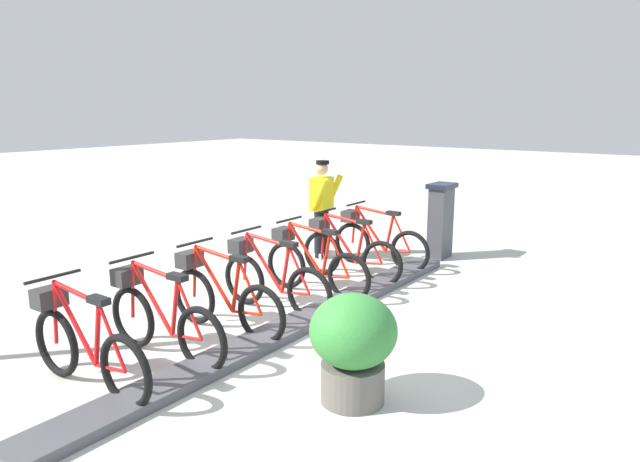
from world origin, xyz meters
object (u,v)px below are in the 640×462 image
object	(u,v)px
payment_kiosk	(440,219)
bike_docked_2	(312,264)
bike_docked_0	(376,241)
bike_docked_3	(271,278)
planter_bush	(353,343)
bike_docked_4	(221,296)
bike_docked_5	(160,318)
worker_near_rack	(322,205)
bike_docked_1	(347,251)
bike_docked_6	(83,345)

from	to	relation	value
payment_kiosk	bike_docked_2	xyz separation A→B (m)	(0.57, 2.85, -0.24)
bike_docked_0	bike_docked_3	xyz separation A→B (m)	(0.00, 2.56, 0.00)
bike_docked_3	planter_bush	size ratio (longest dim) A/B	1.77
bike_docked_3	bike_docked_4	xyz separation A→B (m)	(0.00, 0.85, 0.00)
bike_docked_0	bike_docked_5	size ratio (longest dim) A/B	1.00
bike_docked_4	worker_near_rack	size ratio (longest dim) A/B	1.04
bike_docked_3	bike_docked_4	world-z (taller)	same
bike_docked_4	bike_docked_5	xyz separation A→B (m)	(0.00, 0.85, 0.00)
worker_near_rack	bike_docked_1	bearing A→B (deg)	142.17
bike_docked_4	bike_docked_6	xyz separation A→B (m)	(0.00, 1.71, 0.00)
bike_docked_2	worker_near_rack	xyz separation A→B (m)	(1.05, -1.67, 0.48)
payment_kiosk	bike_docked_2	bearing A→B (deg)	78.66
bike_docked_1	bike_docked_2	distance (m)	0.85
bike_docked_2	worker_near_rack	size ratio (longest dim) A/B	1.04
bike_docked_3	bike_docked_4	distance (m)	0.85
bike_docked_0	bike_docked_1	distance (m)	0.85
bike_docked_3	bike_docked_6	distance (m)	2.56
bike_docked_3	planter_bush	xyz separation A→B (m)	(-2.08, 1.30, 0.11)
bike_docked_1	planter_bush	distance (m)	3.66
bike_docked_1	bike_docked_3	size ratio (longest dim) A/B	1.00
bike_docked_3	planter_bush	world-z (taller)	bike_docked_3
bike_docked_5	worker_near_rack	world-z (taller)	worker_near_rack
bike_docked_0	bike_docked_4	world-z (taller)	same
payment_kiosk	bike_docked_3	distance (m)	3.76
payment_kiosk	bike_docked_6	world-z (taller)	payment_kiosk
bike_docked_2	worker_near_rack	world-z (taller)	worker_near_rack
bike_docked_5	bike_docked_6	world-z (taller)	same
bike_docked_0	planter_bush	world-z (taller)	bike_docked_0
payment_kiosk	bike_docked_3	world-z (taller)	payment_kiosk
bike_docked_2	bike_docked_3	world-z (taller)	same
bike_docked_4	bike_docked_0	bearing A→B (deg)	-90.00
bike_docked_5	bike_docked_6	size ratio (longest dim) A/B	1.00
bike_docked_6	bike_docked_1	bearing A→B (deg)	-90.00
worker_near_rack	bike_docked_2	bearing A→B (deg)	122.22
bike_docked_6	bike_docked_5	bearing A→B (deg)	-90.00
bike_docked_0	bike_docked_1	xyz separation A→B (m)	(0.00, 0.85, 0.00)
bike_docked_1	bike_docked_4	xyz separation A→B (m)	(0.00, 2.56, 0.00)
bike_docked_3	bike_docked_4	size ratio (longest dim) A/B	1.00
bike_docked_5	bike_docked_2	bearing A→B (deg)	-90.00
bike_docked_0	bike_docked_1	size ratio (longest dim) A/B	1.00
payment_kiosk	bike_docked_6	size ratio (longest dim) A/B	0.74
bike_docked_6	bike_docked_4	bearing A→B (deg)	-90.00
bike_docked_1	bike_docked_3	world-z (taller)	same
bike_docked_2	bike_docked_1	bearing A→B (deg)	-90.00
bike_docked_0	bike_docked_4	xyz separation A→B (m)	(0.00, 3.41, 0.00)
bike_docked_3	worker_near_rack	world-z (taller)	worker_near_rack
bike_docked_6	worker_near_rack	world-z (taller)	worker_near_rack
bike_docked_2	bike_docked_0	bearing A→B (deg)	-90.00
payment_kiosk	planter_bush	bearing A→B (deg)	106.73
bike_docked_6	bike_docked_2	bearing A→B (deg)	-90.00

